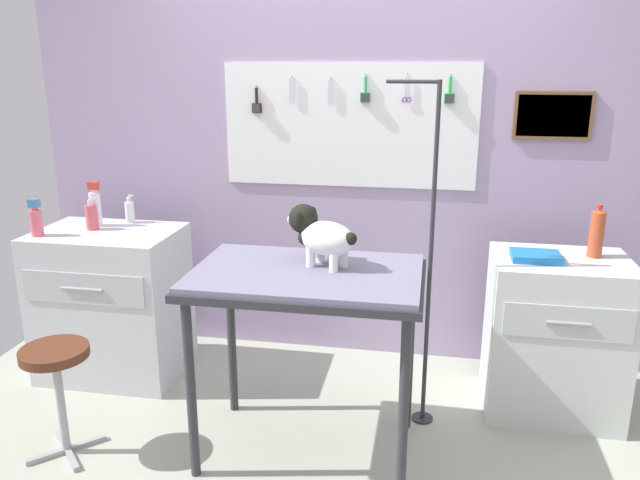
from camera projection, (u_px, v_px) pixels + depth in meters
ground at (319, 472)px, 2.87m from camera, size 4.40×4.00×0.04m
rear_wall_panel at (358, 172)px, 3.74m from camera, size 4.00×0.11×2.30m
grooming_table at (307, 290)px, 2.78m from camera, size 1.04×0.68×0.92m
grooming_arm at (428, 273)px, 3.03m from camera, size 0.29×0.11×1.73m
dog at (320, 234)px, 2.78m from camera, size 0.36×0.27×0.27m
counter_left at (112, 303)px, 3.65m from camera, size 0.80×0.58×0.88m
cabinet_right at (554, 335)px, 3.25m from camera, size 0.68×0.54×0.85m
stool at (56, 369)px, 2.86m from camera, size 0.31×0.31×0.55m
shampoo_bottle at (36, 220)px, 3.41m from camera, size 0.07×0.07×0.21m
detangler_spray at (95, 207)px, 3.61m from camera, size 0.06×0.06×0.26m
spray_bottle_tall at (130, 212)px, 3.70m from camera, size 0.06×0.05×0.17m
spray_bottle_short at (92, 216)px, 3.54m from camera, size 0.07×0.07×0.19m
soda_bottle at (597, 233)px, 3.13m from camera, size 0.07×0.07×0.27m
supply_tray at (536, 256)px, 3.11m from camera, size 0.24×0.18×0.04m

